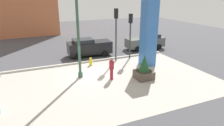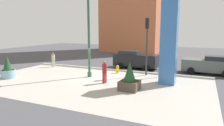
{
  "view_description": "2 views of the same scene",
  "coord_description": "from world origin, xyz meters",
  "px_view_note": "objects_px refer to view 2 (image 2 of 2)",
  "views": [
    {
      "loc": [
        -4.55,
        -14.84,
        6.32
      ],
      "look_at": [
        1.46,
        -1.09,
        1.17
      ],
      "focal_mm": 32.76,
      "sensor_mm": 36.0,
      "label": 1
    },
    {
      "loc": [
        7.98,
        -15.24,
        4.1
      ],
      "look_at": [
        1.7,
        -1.11,
        1.53
      ],
      "focal_mm": 33.12,
      "sensor_mm": 36.0,
      "label": 2
    }
  ],
  "objects_px": {
    "art_pillar_blue": "(169,43)",
    "potted_plant_near_left": "(130,79)",
    "potted_plant_near_right": "(8,70)",
    "pedestrian_on_sidewalk": "(105,71)",
    "traffic_light_far_side": "(166,42)",
    "fire_hydrant": "(118,69)",
    "traffic_light_corner": "(147,38)",
    "car_far_lane": "(210,65)",
    "lamp_post": "(89,36)",
    "pedestrian_crossing": "(53,59)",
    "car_curb_west": "(135,59)"
  },
  "relations": [
    {
      "from": "traffic_light_far_side",
      "to": "car_curb_west",
      "type": "bearing_deg",
      "value": 143.31
    },
    {
      "from": "potted_plant_near_right",
      "to": "pedestrian_on_sidewalk",
      "type": "relative_size",
      "value": 1.12
    },
    {
      "from": "traffic_light_corner",
      "to": "pedestrian_on_sidewalk",
      "type": "height_order",
      "value": "traffic_light_corner"
    },
    {
      "from": "lamp_post",
      "to": "pedestrian_crossing",
      "type": "distance_m",
      "value": 6.95
    },
    {
      "from": "lamp_post",
      "to": "car_far_lane",
      "type": "height_order",
      "value": "lamp_post"
    },
    {
      "from": "art_pillar_blue",
      "to": "car_curb_west",
      "type": "xyz_separation_m",
      "value": [
        -4.07,
        4.86,
        -2.14
      ]
    },
    {
      "from": "pedestrian_on_sidewalk",
      "to": "fire_hydrant",
      "type": "bearing_deg",
      "value": 97.19
    },
    {
      "from": "potted_plant_near_right",
      "to": "car_far_lane",
      "type": "xyz_separation_m",
      "value": [
        15.44,
        8.58,
        0.14
      ]
    },
    {
      "from": "fire_hydrant",
      "to": "pedestrian_on_sidewalk",
      "type": "relative_size",
      "value": 0.43
    },
    {
      "from": "traffic_light_far_side",
      "to": "lamp_post",
      "type": "bearing_deg",
      "value": -154.84
    },
    {
      "from": "potted_plant_near_right",
      "to": "car_curb_west",
      "type": "relative_size",
      "value": 0.42
    },
    {
      "from": "potted_plant_near_left",
      "to": "pedestrian_crossing",
      "type": "relative_size",
      "value": 1.24
    },
    {
      "from": "traffic_light_far_side",
      "to": "fire_hydrant",
      "type": "bearing_deg",
      "value": -174.8
    },
    {
      "from": "art_pillar_blue",
      "to": "fire_hydrant",
      "type": "height_order",
      "value": "art_pillar_blue"
    },
    {
      "from": "traffic_light_corner",
      "to": "car_curb_west",
      "type": "bearing_deg",
      "value": 124.52
    },
    {
      "from": "lamp_post",
      "to": "art_pillar_blue",
      "type": "relative_size",
      "value": 1.16
    },
    {
      "from": "traffic_light_corner",
      "to": "lamp_post",
      "type": "bearing_deg",
      "value": -148.44
    },
    {
      "from": "traffic_light_far_side",
      "to": "potted_plant_near_left",
      "type": "bearing_deg",
      "value": -106.21
    },
    {
      "from": "fire_hydrant",
      "to": "pedestrian_crossing",
      "type": "xyz_separation_m",
      "value": [
        -7.56,
        0.09,
        0.49
      ]
    },
    {
      "from": "traffic_light_corner",
      "to": "car_far_lane",
      "type": "bearing_deg",
      "value": 28.28
    },
    {
      "from": "traffic_light_corner",
      "to": "traffic_light_far_side",
      "type": "height_order",
      "value": "traffic_light_corner"
    },
    {
      "from": "art_pillar_blue",
      "to": "pedestrian_on_sidewalk",
      "type": "height_order",
      "value": "art_pillar_blue"
    },
    {
      "from": "lamp_post",
      "to": "art_pillar_blue",
      "type": "height_order",
      "value": "lamp_post"
    },
    {
      "from": "art_pillar_blue",
      "to": "pedestrian_crossing",
      "type": "xyz_separation_m",
      "value": [
        -12.42,
        1.99,
        -2.23
      ]
    },
    {
      "from": "traffic_light_corner",
      "to": "traffic_light_far_side",
      "type": "relative_size",
      "value": 1.12
    },
    {
      "from": "potted_plant_near_right",
      "to": "pedestrian_on_sidewalk",
      "type": "xyz_separation_m",
      "value": [
        8.11,
        1.83,
        0.24
      ]
    },
    {
      "from": "fire_hydrant",
      "to": "car_far_lane",
      "type": "relative_size",
      "value": 0.16
    },
    {
      "from": "lamp_post",
      "to": "pedestrian_crossing",
      "type": "height_order",
      "value": "lamp_post"
    },
    {
      "from": "potted_plant_near_left",
      "to": "car_curb_west",
      "type": "height_order",
      "value": "potted_plant_near_left"
    },
    {
      "from": "art_pillar_blue",
      "to": "potted_plant_near_left",
      "type": "distance_m",
      "value": 4.15
    },
    {
      "from": "fire_hydrant",
      "to": "pedestrian_crossing",
      "type": "height_order",
      "value": "pedestrian_crossing"
    },
    {
      "from": "art_pillar_blue",
      "to": "potted_plant_near_right",
      "type": "relative_size",
      "value": 3.17
    },
    {
      "from": "art_pillar_blue",
      "to": "pedestrian_crossing",
      "type": "relative_size",
      "value": 3.97
    },
    {
      "from": "pedestrian_on_sidewalk",
      "to": "pedestrian_crossing",
      "type": "xyz_separation_m",
      "value": [
        -8.03,
        3.82,
        -0.11
      ]
    },
    {
      "from": "traffic_light_corner",
      "to": "traffic_light_far_side",
      "type": "bearing_deg",
      "value": 4.69
    },
    {
      "from": "fire_hydrant",
      "to": "car_far_lane",
      "type": "distance_m",
      "value": 8.38
    },
    {
      "from": "car_far_lane",
      "to": "traffic_light_corner",
      "type": "bearing_deg",
      "value": -151.72
    },
    {
      "from": "traffic_light_corner",
      "to": "car_far_lane",
      "type": "height_order",
      "value": "traffic_light_corner"
    },
    {
      "from": "lamp_post",
      "to": "traffic_light_corner",
      "type": "height_order",
      "value": "lamp_post"
    },
    {
      "from": "potted_plant_near_right",
      "to": "car_far_lane",
      "type": "relative_size",
      "value": 0.42
    },
    {
      "from": "car_curb_west",
      "to": "lamp_post",
      "type": "bearing_deg",
      "value": -114.4
    },
    {
      "from": "potted_plant_near_left",
      "to": "car_curb_west",
      "type": "bearing_deg",
      "value": 104.73
    },
    {
      "from": "traffic_light_corner",
      "to": "pedestrian_on_sidewalk",
      "type": "xyz_separation_m",
      "value": [
        -2.19,
        -3.98,
        -2.37
      ]
    },
    {
      "from": "art_pillar_blue",
      "to": "potted_plant_near_left",
      "type": "bearing_deg",
      "value": -127.02
    },
    {
      "from": "art_pillar_blue",
      "to": "pedestrian_on_sidewalk",
      "type": "distance_m",
      "value": 5.21
    },
    {
      "from": "art_pillar_blue",
      "to": "lamp_post",
      "type": "bearing_deg",
      "value": -175.76
    },
    {
      "from": "art_pillar_blue",
      "to": "potted_plant_near_right",
      "type": "height_order",
      "value": "art_pillar_blue"
    },
    {
      "from": "lamp_post",
      "to": "potted_plant_near_left",
      "type": "distance_m",
      "value": 5.67
    },
    {
      "from": "fire_hydrant",
      "to": "traffic_light_far_side",
      "type": "relative_size",
      "value": 0.17
    },
    {
      "from": "fire_hydrant",
      "to": "traffic_light_far_side",
      "type": "height_order",
      "value": "traffic_light_far_side"
    }
  ]
}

